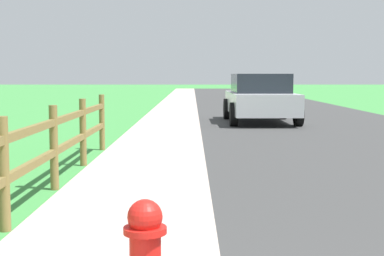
% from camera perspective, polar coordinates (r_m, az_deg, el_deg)
% --- Properties ---
extents(ground_plane, '(120.00, 120.00, 0.00)m').
position_cam_1_polar(ground_plane, '(26.33, 0.41, 2.19)').
color(ground_plane, '#3C893F').
extents(road_asphalt, '(7.00, 66.00, 0.01)m').
position_cam_1_polar(road_asphalt, '(28.57, 7.42, 2.41)').
color(road_asphalt, '#383838').
rests_on(road_asphalt, ground).
extents(curb_concrete, '(6.00, 66.00, 0.01)m').
position_cam_1_polar(curb_concrete, '(28.46, -5.68, 2.42)').
color(curb_concrete, '#BAA499').
rests_on(curb_concrete, ground).
extents(grass_verge, '(5.00, 66.00, 0.00)m').
position_cam_1_polar(grass_verge, '(28.64, -8.67, 2.41)').
color(grass_verge, '#3C893F').
rests_on(grass_verge, ground).
extents(rail_fence, '(0.11, 9.84, 1.13)m').
position_cam_1_polar(rail_fence, '(6.55, -16.22, -2.39)').
color(rail_fence, brown).
rests_on(rail_fence, ground).
extents(parked_suv_silver, '(2.18, 4.32, 1.55)m').
position_cam_1_polar(parked_suv_silver, '(17.87, 6.93, 3.11)').
color(parked_suv_silver, '#B7BABF').
rests_on(parked_suv_silver, ground).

